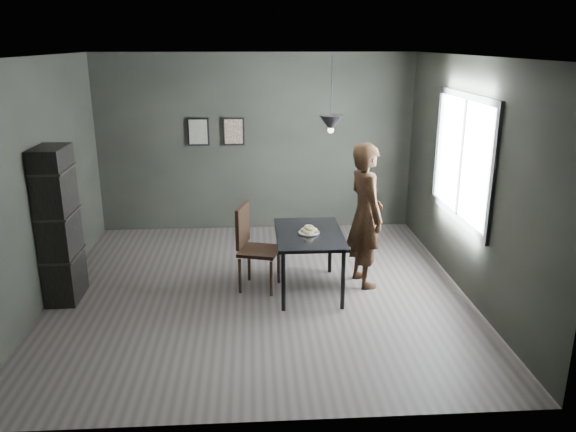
{
  "coord_description": "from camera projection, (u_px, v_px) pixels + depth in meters",
  "views": [
    {
      "loc": [
        -0.06,
        -6.36,
        2.96
      ],
      "look_at": [
        0.35,
        0.05,
        0.95
      ],
      "focal_mm": 35.0,
      "sensor_mm": 36.0,
      "label": 1
    }
  ],
  "objects": [
    {
      "name": "framed_print_left",
      "position": [
        198.0,
        132.0,
        8.76
      ],
      "size": [
        0.34,
        0.04,
        0.44
      ],
      "color": "black",
      "rests_on": "ground"
    },
    {
      "name": "window_assembly",
      "position": [
        461.0,
        158.0,
        6.81
      ],
      "size": [
        0.04,
        1.96,
        1.56
      ],
      "color": "white",
      "rests_on": "ground"
    },
    {
      "name": "white_plate",
      "position": [
        309.0,
        233.0,
        6.73
      ],
      "size": [
        0.23,
        0.23,
        0.01
      ],
      "primitive_type": "cylinder",
      "color": "silver",
      "rests_on": "cafe_table"
    },
    {
      "name": "ground",
      "position": [
        260.0,
        291.0,
        6.95
      ],
      "size": [
        5.0,
        5.0,
        0.0
      ],
      "primitive_type": "plane",
      "color": "#37312F",
      "rests_on": "ground"
    },
    {
      "name": "woman",
      "position": [
        365.0,
        215.0,
        6.91
      ],
      "size": [
        0.57,
        0.74,
        1.81
      ],
      "primitive_type": "imported",
      "rotation": [
        0.0,
        0.0,
        1.8
      ],
      "color": "black",
      "rests_on": "ground"
    },
    {
      "name": "ceiling",
      "position": [
        256.0,
        56.0,
        6.11
      ],
      "size": [
        5.0,
        5.0,
        0.02
      ],
      "color": "silver",
      "rests_on": "ground"
    },
    {
      "name": "shelf_unit",
      "position": [
        59.0,
        225.0,
        6.49
      ],
      "size": [
        0.35,
        0.62,
        1.83
      ],
      "primitive_type": "cube",
      "rotation": [
        0.0,
        0.0,
        0.01
      ],
      "color": "black",
      "rests_on": "ground"
    },
    {
      "name": "donut_pile",
      "position": [
        309.0,
        230.0,
        6.72
      ],
      "size": [
        0.21,
        0.21,
        0.09
      ],
      "rotation": [
        0.0,
        0.0,
        0.43
      ],
      "color": "beige",
      "rests_on": "white_plate"
    },
    {
      "name": "back_wall",
      "position": [
        256.0,
        143.0,
        8.91
      ],
      "size": [
        5.0,
        0.1,
        2.8
      ],
      "primitive_type": "cube",
      "color": "black",
      "rests_on": "ground"
    },
    {
      "name": "framed_print_right",
      "position": [
        234.0,
        131.0,
        8.8
      ],
      "size": [
        0.34,
        0.04,
        0.44
      ],
      "color": "black",
      "rests_on": "ground"
    },
    {
      "name": "pendant_lamp",
      "position": [
        331.0,
        123.0,
        6.48
      ],
      "size": [
        0.28,
        0.28,
        0.86
      ],
      "color": "black",
      "rests_on": "ground"
    },
    {
      "name": "cafe_table",
      "position": [
        309.0,
        239.0,
        6.78
      ],
      "size": [
        0.8,
        1.2,
        0.75
      ],
      "color": "black",
      "rests_on": "ground"
    },
    {
      "name": "wood_chair",
      "position": [
        252.0,
        242.0,
        6.88
      ],
      "size": [
        0.57,
        0.57,
        1.06
      ],
      "rotation": [
        0.0,
        0.0,
        -0.28
      ],
      "color": "black",
      "rests_on": "ground"
    }
  ]
}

